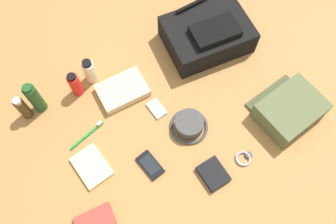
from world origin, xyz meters
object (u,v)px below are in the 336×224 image
at_px(wristwatch, 244,158).
at_px(wallet, 213,174).
at_px(toiletry_pouch, 289,110).
at_px(lotion_bottle, 90,71).
at_px(folded_towel, 123,90).
at_px(media_player, 157,109).
at_px(bucket_hat, 189,125).
at_px(notepad, 92,166).
at_px(backpack, 207,34).
at_px(cell_phone, 150,165).
at_px(cologne_bottle, 23,108).
at_px(shampoo_bottle, 35,98).
at_px(sunscreen_spray, 75,84).
at_px(toothbrush, 89,133).

bearing_deg(wristwatch, wallet, 175.44).
distance_m(toiletry_pouch, wallet, 0.41).
distance_m(lotion_bottle, folded_towel, 0.16).
height_order(media_player, wallet, wallet).
height_order(bucket_hat, wallet, bucket_hat).
distance_m(bucket_hat, lotion_bottle, 0.47).
xyz_separation_m(notepad, folded_towel, (0.26, 0.22, 0.01)).
xyz_separation_m(bucket_hat, wristwatch, (0.11, -0.22, -0.02)).
distance_m(backpack, toiletry_pouch, 0.47).
bearing_deg(cell_phone, wallet, -40.35).
bearing_deg(lotion_bottle, folded_towel, -58.42).
distance_m(bucket_hat, cologne_bottle, 0.66).
xyz_separation_m(toiletry_pouch, notepad, (-0.78, 0.22, -0.04)).
xyz_separation_m(shampoo_bottle, folded_towel, (0.32, -0.12, -0.07)).
bearing_deg(cologne_bottle, media_player, -29.27).
height_order(sunscreen_spray, toothbrush, sunscreen_spray).
distance_m(lotion_bottle, wallet, 0.65).
bearing_deg(bucket_hat, media_player, 116.87).
distance_m(bucket_hat, shampoo_bottle, 0.62).
bearing_deg(media_player, toothbrush, 170.26).
bearing_deg(bucket_hat, notepad, 171.80).
xyz_separation_m(toiletry_pouch, wallet, (-0.40, -0.05, -0.03)).
xyz_separation_m(toothbrush, wallet, (0.33, -0.40, 0.01)).
bearing_deg(cologne_bottle, cell_phone, -54.97).
bearing_deg(media_player, cell_phone, -127.07).
bearing_deg(toiletry_pouch, lotion_bottle, 136.38).
bearing_deg(toiletry_pouch, cell_phone, 169.55).
distance_m(backpack, cologne_bottle, 0.83).
xyz_separation_m(backpack, lotion_bottle, (-0.52, 0.11, -0.00)).
bearing_deg(wallet, sunscreen_spray, 114.72).
bearing_deg(folded_towel, toiletry_pouch, -40.39).
distance_m(shampoo_bottle, wristwatch, 0.85).
bearing_deg(cologne_bottle, shampoo_bottle, 3.35).
distance_m(backpack, lotion_bottle, 0.53).
bearing_deg(lotion_bottle, sunscreen_spray, -161.01).
bearing_deg(toothbrush, shampoo_bottle, 118.19).
height_order(cologne_bottle, folded_towel, cologne_bottle).
distance_m(sunscreen_spray, wallet, 0.66).
distance_m(backpack, notepad, 0.74).
height_order(bucket_hat, folded_towel, bucket_hat).
relative_size(toothbrush, wallet, 1.48).
bearing_deg(cologne_bottle, sunscreen_spray, -3.10).
distance_m(cologne_bottle, cell_phone, 0.55).
height_order(toiletry_pouch, notepad, toiletry_pouch).
relative_size(toiletry_pouch, notepad, 1.76).
bearing_deg(backpack, lotion_bottle, 168.47).
bearing_deg(sunscreen_spray, cologne_bottle, 176.90).
relative_size(shampoo_bottle, media_player, 1.97).
height_order(media_player, folded_towel, folded_towel).
height_order(wristwatch, toothbrush, toothbrush).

